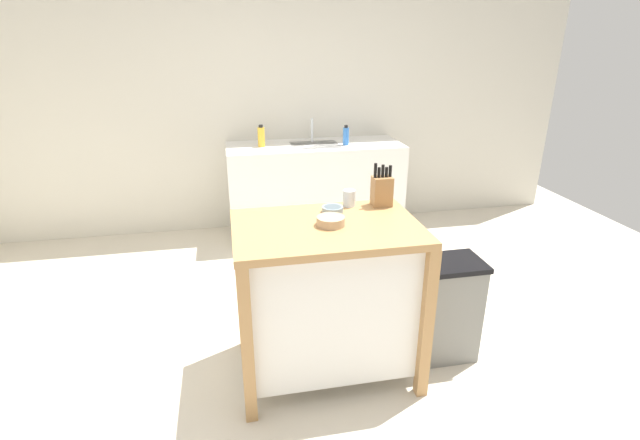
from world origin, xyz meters
The scene contains 12 objects.
ground_plane centered at (0.00, 0.00, 0.00)m, with size 6.96×6.96×0.00m, color beige.
wall_back centered at (0.00, 2.41, 1.30)m, with size 5.96×0.10×2.60m, color beige.
kitchen_island centered at (0.00, 0.03, 0.51)m, with size 0.98×0.67×0.91m.
knife_block centered at (0.37, 0.26, 1.00)m, with size 0.11×0.09×0.25m.
bowl_stoneware_deep centered at (0.07, 0.21, 0.93)m, with size 0.12×0.12×0.03m.
bowl_ceramic_small centered at (0.02, 0.02, 0.93)m, with size 0.15×0.15×0.05m.
drinking_cup centered at (0.19, 0.29, 0.96)m, with size 0.07×0.07×0.09m.
trash_bin centered at (0.73, 0.03, 0.32)m, with size 0.36×0.28×0.63m.
sink_counter centered at (0.32, 2.06, 0.44)m, with size 1.63×0.60×0.88m.
sink_faucet centered at (0.32, 2.20, 0.99)m, with size 0.02×0.02×0.22m.
bottle_spray_cleaner centered at (0.60, 1.99, 0.96)m, with size 0.06×0.06×0.18m.
bottle_dish_soap centered at (-0.17, 2.07, 0.97)m, with size 0.06×0.06×0.20m.
Camera 1 is at (-0.48, -2.15, 1.82)m, focal length 26.16 mm.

